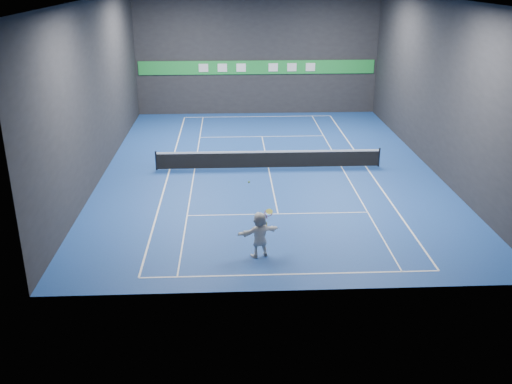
{
  "coord_description": "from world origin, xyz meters",
  "views": [
    {
      "loc": [
        -2.12,
        -30.01,
        10.37
      ],
      "look_at": [
        -1.05,
        -7.45,
        1.5
      ],
      "focal_mm": 40.0,
      "sensor_mm": 36.0,
      "label": 1
    }
  ],
  "objects_px": {
    "tennis_net": "(269,159)",
    "tennis_racket": "(268,214)",
    "player": "(260,234)",
    "tennis_ball": "(249,182)"
  },
  "relations": [
    {
      "from": "player",
      "to": "tennis_ball",
      "type": "bearing_deg",
      "value": -33.7
    },
    {
      "from": "player",
      "to": "tennis_net",
      "type": "distance_m",
      "value": 10.46
    },
    {
      "from": "tennis_ball",
      "to": "tennis_net",
      "type": "relative_size",
      "value": 0.01
    },
    {
      "from": "tennis_ball",
      "to": "tennis_net",
      "type": "xyz_separation_m",
      "value": [
        1.45,
        10.3,
        -2.48
      ]
    },
    {
      "from": "tennis_ball",
      "to": "tennis_net",
      "type": "distance_m",
      "value": 10.7
    },
    {
      "from": "player",
      "to": "tennis_racket",
      "type": "height_order",
      "value": "tennis_racket"
    },
    {
      "from": "player",
      "to": "tennis_racket",
      "type": "xyz_separation_m",
      "value": [
        0.33,
        0.05,
        0.82
      ]
    },
    {
      "from": "player",
      "to": "tennis_racket",
      "type": "bearing_deg",
      "value": 168.0
    },
    {
      "from": "tennis_net",
      "to": "tennis_racket",
      "type": "relative_size",
      "value": 17.24
    },
    {
      "from": "tennis_ball",
      "to": "tennis_net",
      "type": "height_order",
      "value": "tennis_ball"
    }
  ]
}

